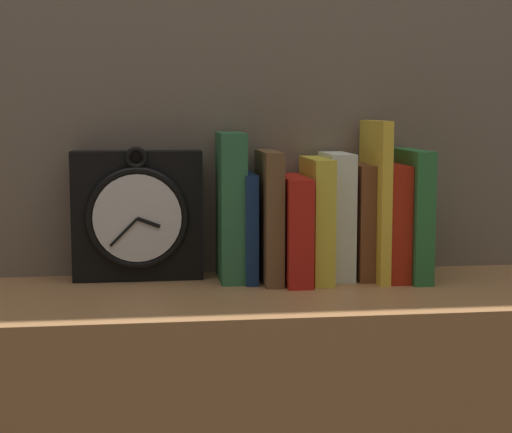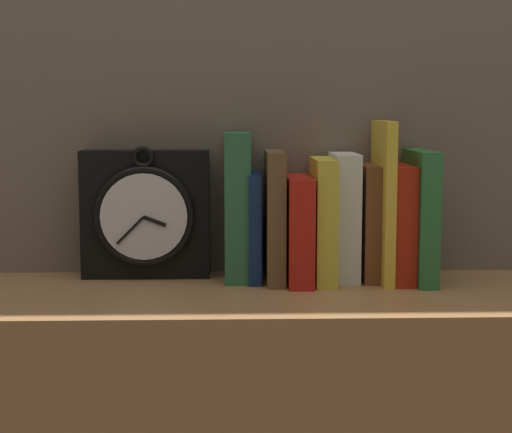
{
  "view_description": "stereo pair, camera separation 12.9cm",
  "coord_description": "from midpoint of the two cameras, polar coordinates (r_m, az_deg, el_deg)",
  "views": [
    {
      "loc": [
        -0.17,
        -1.27,
        1.03
      ],
      "look_at": [
        0.0,
        0.0,
        0.87
      ],
      "focal_mm": 60.0,
      "sensor_mm": 36.0,
      "label": 1
    },
    {
      "loc": [
        -0.04,
        -1.28,
        1.03
      ],
      "look_at": [
        0.0,
        0.0,
        0.87
      ],
      "focal_mm": 60.0,
      "sensor_mm": 36.0,
      "label": 2
    }
  ],
  "objects": [
    {
      "name": "clock",
      "position": [
        1.41,
        -4.79,
        0.15
      ],
      "size": [
        0.21,
        0.07,
        0.22
      ],
      "color": "black",
      "rests_on": "bookshelf"
    },
    {
      "name": "book_slot0_green",
      "position": [
        1.39,
        1.41,
        0.66
      ],
      "size": [
        0.04,
        0.11,
        0.24
      ],
      "color": "#2F6C43",
      "rests_on": "bookshelf"
    },
    {
      "name": "book_slot1_navy",
      "position": [
        1.39,
        2.67,
        -0.7
      ],
      "size": [
        0.02,
        0.12,
        0.17
      ],
      "color": "navy",
      "rests_on": "bookshelf"
    },
    {
      "name": "book_slot2_brown",
      "position": [
        1.38,
        3.93,
        -0.01
      ],
      "size": [
        0.03,
        0.14,
        0.21
      ],
      "color": "brown",
      "rests_on": "bookshelf"
    },
    {
      "name": "book_slot3_red",
      "position": [
        1.38,
        5.53,
        -0.88
      ],
      "size": [
        0.04,
        0.16,
        0.17
      ],
      "color": "red",
      "rests_on": "bookshelf"
    },
    {
      "name": "book_slot4_yellow",
      "position": [
        1.39,
        7.13,
        -0.25
      ],
      "size": [
        0.03,
        0.14,
        0.2
      ],
      "color": "yellow",
      "rests_on": "bookshelf"
    },
    {
      "name": "book_slot5_white",
      "position": [
        1.41,
        8.52,
        -0.02
      ],
      "size": [
        0.04,
        0.12,
        0.21
      ],
      "color": "white",
      "rests_on": "bookshelf"
    },
    {
      "name": "book_slot6_brown",
      "position": [
        1.41,
        10.07,
        -0.4
      ],
      "size": [
        0.03,
        0.12,
        0.19
      ],
      "color": "brown",
      "rests_on": "bookshelf"
    },
    {
      "name": "book_slot7_yellow",
      "position": [
        1.4,
        11.07,
        0.98
      ],
      "size": [
        0.02,
        0.15,
        0.26
      ],
      "color": "yellow",
      "rests_on": "bookshelf"
    },
    {
      "name": "book_slot8_red",
      "position": [
        1.41,
        12.05,
        -0.43
      ],
      "size": [
        0.03,
        0.14,
        0.19
      ],
      "color": "#B62411",
      "rests_on": "bookshelf"
    },
    {
      "name": "book_slot9_green",
      "position": [
        1.41,
        13.46,
        0.01
      ],
      "size": [
        0.03,
        0.16,
        0.21
      ],
      "color": "#2D7138",
      "rests_on": "bookshelf"
    }
  ]
}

